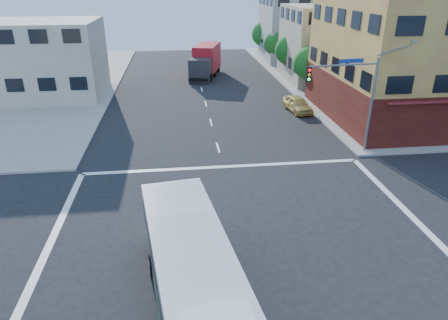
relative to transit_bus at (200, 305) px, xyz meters
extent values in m
plane|color=black|center=(2.51, 5.05, -1.83)|extent=(120.00, 120.00, 0.00)
cube|color=gold|center=(22.51, 23.55, 5.17)|extent=(18.00, 15.00, 14.00)
cube|color=#531D13|center=(22.51, 23.55, 0.17)|extent=(18.09, 15.08, 4.00)
cube|color=#BBAF8E|center=(19.51, 39.05, 2.67)|extent=(12.00, 10.00, 9.00)
cube|color=#9A9A95|center=(19.51, 53.05, 3.17)|extent=(12.00, 10.00, 10.00)
cube|color=beige|center=(-14.49, 35.05, 2.17)|extent=(12.00, 10.00, 8.00)
cylinder|color=gray|center=(13.31, 15.85, 1.67)|extent=(0.18, 0.18, 7.00)
cylinder|color=gray|center=(10.81, 15.60, 4.77)|extent=(5.01, 0.62, 0.12)
cube|color=black|center=(8.31, 15.35, 4.27)|extent=(0.32, 0.30, 1.00)
sphere|color=#FF0C0C|center=(8.31, 15.18, 4.57)|extent=(0.20, 0.20, 0.20)
sphere|color=yellow|center=(8.31, 15.18, 4.27)|extent=(0.20, 0.20, 0.20)
sphere|color=#19FF33|center=(8.31, 15.18, 3.97)|extent=(0.20, 0.20, 0.20)
cube|color=navy|center=(11.31, 15.65, 5.02)|extent=(1.80, 0.22, 0.28)
cube|color=gray|center=(15.81, 16.10, 6.17)|extent=(0.50, 0.22, 0.14)
cylinder|color=#3C2316|center=(14.31, 33.05, -0.87)|extent=(0.28, 0.28, 1.92)
sphere|color=#19591B|center=(14.31, 33.05, 1.54)|extent=(3.60, 3.60, 3.60)
sphere|color=#19591B|center=(14.71, 32.75, 2.44)|extent=(2.52, 2.52, 2.52)
cylinder|color=#3C2316|center=(14.31, 41.05, -0.83)|extent=(0.28, 0.28, 1.99)
sphere|color=#19591B|center=(14.31, 41.05, 1.69)|extent=(3.80, 3.80, 3.80)
sphere|color=#19591B|center=(14.71, 40.75, 2.64)|extent=(2.66, 2.66, 2.66)
cylinder|color=#3C2316|center=(14.31, 49.05, -0.88)|extent=(0.28, 0.28, 1.89)
sphere|color=#19591B|center=(14.31, 49.05, 1.42)|extent=(3.40, 3.40, 3.40)
sphere|color=#19591B|center=(14.71, 48.75, 2.27)|extent=(2.38, 2.38, 2.38)
cylinder|color=#3C2316|center=(14.31, 57.05, -0.81)|extent=(0.28, 0.28, 2.03)
sphere|color=#19591B|center=(14.31, 57.05, 1.80)|extent=(4.00, 4.00, 4.00)
sphere|color=#19591B|center=(14.71, 56.75, 2.80)|extent=(2.80, 2.80, 2.80)
cube|color=white|center=(0.00, 0.02, 0.04)|extent=(4.46, 12.86, 2.99)
cube|color=black|center=(0.00, 0.02, 0.22)|extent=(4.46, 12.49, 1.31)
cube|color=black|center=(-0.90, 6.20, 0.11)|extent=(2.45, 0.42, 1.42)
cube|color=#E5590C|center=(-0.90, 6.23, 1.17)|extent=(2.00, 0.34, 0.29)
cube|color=white|center=(0.00, 0.02, 1.47)|extent=(4.37, 12.60, 0.13)
cylinder|color=black|center=(-1.83, 3.83, -1.28)|extent=(0.47, 1.13, 1.09)
cylinder|color=#99999E|center=(-1.97, 3.81, -1.28)|extent=(0.12, 0.55, 0.55)
cylinder|color=black|center=(0.66, 4.19, -1.28)|extent=(0.47, 1.13, 1.09)
cylinder|color=#99999E|center=(0.80, 4.21, -1.28)|extent=(0.12, 0.55, 0.55)
cube|color=#27282D|center=(2.64, 39.82, -0.38)|extent=(3.14, 3.07, 2.90)
cube|color=black|center=(2.35, 38.80, 0.07)|extent=(2.27, 0.73, 1.11)
cube|color=#B61520|center=(3.81, 43.89, 0.51)|extent=(4.30, 6.74, 3.34)
cube|color=black|center=(3.44, 42.61, -1.22)|extent=(4.83, 9.24, 0.33)
cylinder|color=black|center=(1.58, 40.36, -1.27)|extent=(0.61, 1.16, 1.11)
cylinder|color=black|center=(3.83, 39.71, -1.27)|extent=(0.61, 1.16, 1.11)
cylinder|color=black|center=(2.47, 43.47, -1.27)|extent=(0.61, 1.16, 1.11)
cylinder|color=black|center=(4.72, 42.82, -1.27)|extent=(0.61, 1.16, 1.11)
cylinder|color=black|center=(3.25, 46.14, -1.27)|extent=(0.61, 1.16, 1.11)
cylinder|color=black|center=(5.49, 45.49, -1.27)|extent=(0.61, 1.16, 1.11)
imported|color=#DABD5C|center=(11.23, 26.35, -1.09)|extent=(2.32, 4.52, 1.47)
camera|label=1|loc=(-0.43, -10.24, 10.01)|focal=32.00mm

